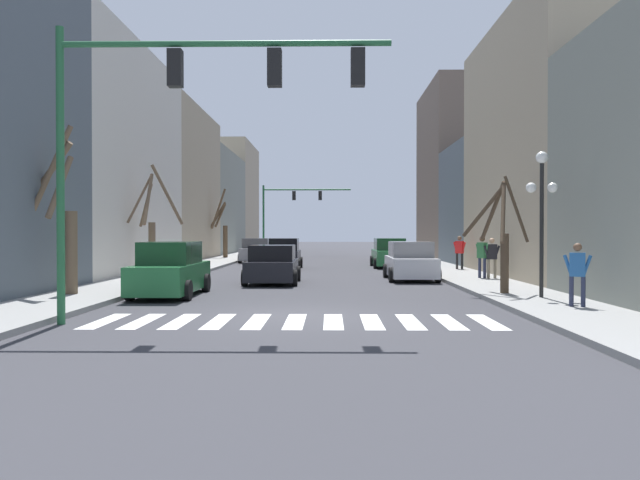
# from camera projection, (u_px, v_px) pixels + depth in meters

# --- Properties ---
(ground_plane) EXTENTS (240.00, 240.00, 0.00)m
(ground_plane) POSITION_uv_depth(u_px,v_px,m) (297.00, 316.00, 15.60)
(ground_plane) COLOR #38383D
(sidewalk_left) EXTENTS (2.83, 90.00, 0.15)m
(sidewalk_left) POSITION_uv_depth(u_px,v_px,m) (21.00, 312.00, 15.71)
(sidewalk_left) COLOR gray
(sidewalk_left) RESTS_ON ground_plane
(sidewalk_right) EXTENTS (2.83, 90.00, 0.15)m
(sidewalk_right) POSITION_uv_depth(u_px,v_px,m) (577.00, 314.00, 15.48)
(sidewalk_right) COLOR gray
(sidewalk_right) RESTS_ON ground_plane
(building_row_left) EXTENTS (6.00, 71.05, 12.76)m
(building_row_left) POSITION_uv_depth(u_px,v_px,m) (160.00, 181.00, 44.57)
(building_row_left) COLOR #515B66
(building_row_left) RESTS_ON ground_plane
(building_row_right) EXTENTS (6.00, 45.15, 13.41)m
(building_row_right) POSITION_uv_depth(u_px,v_px,m) (526.00, 170.00, 33.60)
(building_row_right) COLOR gray
(building_row_right) RESTS_ON ground_plane
(crosswalk_stripes) EXTENTS (9.45, 2.60, 0.01)m
(crosswalk_stripes) POSITION_uv_depth(u_px,v_px,m) (295.00, 321.00, 14.64)
(crosswalk_stripes) COLOR white
(crosswalk_stripes) RESTS_ON ground_plane
(traffic_signal_near) EXTENTS (7.59, 0.28, 6.76)m
(traffic_signal_near) POSITION_uv_depth(u_px,v_px,m) (181.00, 102.00, 14.08)
(traffic_signal_near) COLOR #236038
(traffic_signal_near) RESTS_ON ground_plane
(traffic_signal_far) EXTENTS (8.12, 0.28, 6.42)m
(traffic_signal_far) POSITION_uv_depth(u_px,v_px,m) (289.00, 204.00, 57.23)
(traffic_signal_far) COLOR #236038
(traffic_signal_far) RESTS_ON ground_plane
(street_lamp_right_corner) EXTENTS (0.95, 0.36, 4.37)m
(street_lamp_right_corner) POSITION_uv_depth(u_px,v_px,m) (542.00, 194.00, 18.66)
(street_lamp_right_corner) COLOR black
(street_lamp_right_corner) RESTS_ON sidewalk_right
(car_parked_right_near) EXTENTS (2.17, 4.13, 1.57)m
(car_parked_right_near) POSITION_uv_depth(u_px,v_px,m) (273.00, 265.00, 25.55)
(car_parked_right_near) COLOR black
(car_parked_right_near) RESTS_ON ground_plane
(car_at_intersection) EXTENTS (1.97, 4.12, 1.75)m
(car_at_intersection) POSITION_uv_depth(u_px,v_px,m) (284.00, 255.00, 35.66)
(car_at_intersection) COLOR black
(car_at_intersection) RESTS_ON ground_plane
(car_parked_right_mid) EXTENTS (2.15, 4.42, 1.69)m
(car_parked_right_mid) POSITION_uv_depth(u_px,v_px,m) (410.00, 262.00, 27.40)
(car_parked_right_mid) COLOR silver
(car_parked_right_mid) RESTS_ON ground_plane
(car_driving_away_lane) EXTENTS (2.19, 4.57, 1.68)m
(car_driving_away_lane) POSITION_uv_depth(u_px,v_px,m) (257.00, 251.00, 43.82)
(car_driving_away_lane) COLOR gray
(car_driving_away_lane) RESTS_ON ground_plane
(car_parked_left_mid) EXTENTS (2.10, 4.86, 1.74)m
(car_parked_left_mid) POSITION_uv_depth(u_px,v_px,m) (389.00, 254.00, 37.37)
(car_parked_left_mid) COLOR #236B38
(car_parked_left_mid) RESTS_ON ground_plane
(car_parked_right_far) EXTENTS (1.99, 4.66, 1.79)m
(car_parked_right_far) POSITION_uv_depth(u_px,v_px,m) (171.00, 271.00, 20.53)
(car_parked_right_far) COLOR #236B38
(car_parked_right_far) RESTS_ON ground_plane
(pedestrian_near_right_corner) EXTENTS (0.45, 0.72, 1.79)m
(pedestrian_near_right_corner) POSITION_uv_depth(u_px,v_px,m) (482.00, 253.00, 26.51)
(pedestrian_near_right_corner) COLOR #282D47
(pedestrian_near_right_corner) RESTS_ON sidewalk_right
(pedestrian_crossing_street) EXTENTS (0.69, 0.36, 1.67)m
(pedestrian_crossing_street) POSITION_uv_depth(u_px,v_px,m) (577.00, 269.00, 16.31)
(pedestrian_crossing_street) COLOR #282D47
(pedestrian_crossing_street) RESTS_ON sidewalk_right
(pedestrian_on_left_sidewalk) EXTENTS (0.62, 0.57, 1.75)m
(pedestrian_on_left_sidewalk) POSITION_uv_depth(u_px,v_px,m) (460.00, 249.00, 32.98)
(pedestrian_on_left_sidewalk) COLOR black
(pedestrian_on_left_sidewalk) RESTS_ON sidewalk_right
(pedestrian_on_right_sidewalk) EXTENTS (0.74, 0.28, 1.71)m
(pedestrian_on_right_sidewalk) POSITION_uv_depth(u_px,v_px,m) (492.00, 255.00, 26.30)
(pedestrian_on_right_sidewalk) COLOR #7A705B
(pedestrian_on_right_sidewalk) RESTS_ON sidewalk_right
(street_tree_left_mid) EXTENTS (2.20, 2.35, 5.11)m
(street_tree_left_mid) POSITION_uv_depth(u_px,v_px,m) (152.00, 226.00, 28.71)
(street_tree_left_mid) COLOR brown
(street_tree_left_mid) RESTS_ON sidewalk_left
(street_tree_right_far) EXTENTS (2.01, 2.69, 3.77)m
(street_tree_right_far) POSITION_uv_depth(u_px,v_px,m) (501.00, 237.00, 20.00)
(street_tree_right_far) COLOR #473828
(street_tree_right_far) RESTS_ON sidewalk_right
(street_tree_right_mid) EXTENTS (2.31, 1.65, 5.35)m
(street_tree_right_mid) POSITION_uv_depth(u_px,v_px,m) (62.00, 221.00, 19.66)
(street_tree_right_mid) COLOR brown
(street_tree_right_mid) RESTS_ON sidewalk_left
(street_tree_left_far) EXTENTS (1.41, 1.66, 5.36)m
(street_tree_left_far) POSITION_uv_depth(u_px,v_px,m) (222.00, 229.00, 48.29)
(street_tree_left_far) COLOR brown
(street_tree_left_far) RESTS_ON sidewalk_left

